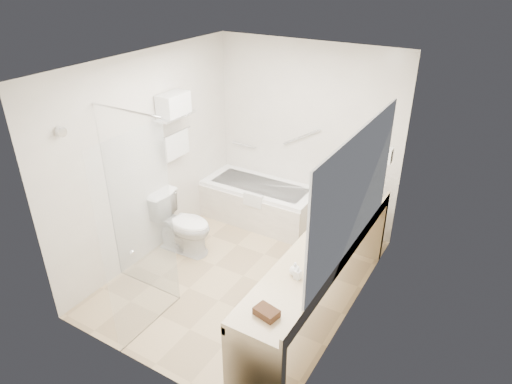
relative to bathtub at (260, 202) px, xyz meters
The scene contains 25 objects.
floor 1.36m from the bathtub, 68.05° to the right, with size 3.20×3.20×0.00m, color tan.
ceiling 2.59m from the bathtub, 68.05° to the right, with size 2.60×3.20×0.10m, color silver.
wall_back 1.15m from the bathtub, 35.84° to the left, with size 2.60×0.10×2.50m, color beige.
wall_front 3.04m from the bathtub, 80.02° to the right, with size 2.60×0.10×2.50m, color beige.
wall_left 1.77m from the bathtub, 122.86° to the right, with size 0.10×3.20×2.50m, color beige.
wall_right 2.39m from the bathtub, 34.55° to the right, with size 0.10×3.20×2.50m, color beige.
bathtub is the anchor object (origin of this frame).
grab_bar_short 0.87m from the bathtub, 144.55° to the left, with size 0.03×0.03×0.40m, color silver.
grab_bar_long 1.12m from the bathtub, 35.51° to the left, with size 0.03×0.03×0.60m, color silver.
shower_enclosure 2.31m from the bathtub, 93.47° to the right, with size 0.96×0.91×2.11m.
towel_shelf 1.85m from the bathtub, 127.02° to the right, with size 0.24×0.55×0.81m.
vanity_counter 2.09m from the bathtub, 42.35° to the right, with size 0.55×2.70×0.95m.
sink 1.92m from the bathtub, 32.47° to the right, with size 0.40×0.52×0.14m, color white.
faucet 2.07m from the bathtub, 30.20° to the right, with size 0.03×0.03×0.14m, color silver.
mirror 2.60m from the bathtub, 37.82° to the right, with size 0.02×2.00×1.20m, color #A7ACB3.
hairdryer_unit 2.12m from the bathtub, ahead, with size 0.08×0.10×0.18m, color silver.
toilet 1.25m from the bathtub, 111.28° to the right, with size 0.44×0.78×0.77m, color white.
amenity_basket 2.97m from the bathtub, 58.53° to the right, with size 0.19×0.13×0.06m, color #402617.
soap_bottle_a 2.53m from the bathtub, 51.75° to the right, with size 0.06×0.13×0.06m, color silver.
soap_bottle_b 2.48m from the bathtub, 52.03° to the right, with size 0.10×0.13×0.10m, color silver.
water_bottle_left 1.61m from the bathtub, 18.44° to the right, with size 0.06×0.06×0.21m.
water_bottle_mid 1.63m from the bathtub, 19.47° to the right, with size 0.07×0.07×0.21m.
water_bottle_right 1.54m from the bathtub, ahead, with size 0.06×0.06×0.21m.
drinking_glass_near 1.57m from the bathtub, 21.04° to the right, with size 0.07×0.07×0.09m, color silver.
drinking_glass_far 1.59m from the bathtub, 19.13° to the right, with size 0.07×0.07×0.09m, color silver.
Camera 1 is at (2.37, -3.67, 3.43)m, focal length 32.00 mm.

